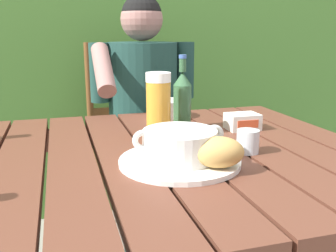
% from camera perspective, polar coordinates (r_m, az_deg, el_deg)
% --- Properties ---
extents(dining_table, '(1.12, 0.99, 0.77)m').
position_cam_1_polar(dining_table, '(1.06, -0.12, -8.82)').
color(dining_table, brown).
rests_on(dining_table, ground_plane).
extents(hedge_backdrop, '(3.67, 0.92, 2.86)m').
position_cam_1_polar(hedge_backdrop, '(2.53, -9.89, 15.67)').
color(hedge_backdrop, '#46762F').
rests_on(hedge_backdrop, ground_plane).
extents(chair_near_diner, '(0.48, 0.44, 1.03)m').
position_cam_1_polar(chair_near_diner, '(2.00, -4.65, -2.94)').
color(chair_near_diner, brown).
rests_on(chair_near_diner, ground_plane).
extents(person_eating, '(0.48, 0.47, 1.24)m').
position_cam_1_polar(person_eating, '(1.75, -3.58, 2.42)').
color(person_eating, '#1D3F38').
rests_on(person_eating, ground_plane).
extents(serving_plate, '(0.30, 0.30, 0.01)m').
position_cam_1_polar(serving_plate, '(0.93, 1.70, -5.29)').
color(serving_plate, white).
rests_on(serving_plate, dining_table).
extents(soup_bowl, '(0.23, 0.18, 0.08)m').
position_cam_1_polar(soup_bowl, '(0.91, 1.72, -2.69)').
color(soup_bowl, white).
rests_on(soup_bowl, serving_plate).
extents(bread_roll, '(0.13, 0.11, 0.07)m').
position_cam_1_polar(bread_roll, '(0.87, 7.65, -3.92)').
color(bread_roll, tan).
rests_on(bread_roll, serving_plate).
extents(beer_glass, '(0.08, 0.08, 0.19)m').
position_cam_1_polar(beer_glass, '(1.15, -1.45, 3.24)').
color(beer_glass, gold).
rests_on(beer_glass, dining_table).
extents(beer_bottle, '(0.06, 0.06, 0.24)m').
position_cam_1_polar(beer_bottle, '(1.23, 2.17, 4.06)').
color(beer_bottle, '#325D38').
rests_on(beer_bottle, dining_table).
extents(water_glass_small, '(0.06, 0.06, 0.06)m').
position_cam_1_polar(water_glass_small, '(1.02, 11.91, -2.26)').
color(water_glass_small, silver).
rests_on(water_glass_small, dining_table).
extents(butter_tub, '(0.10, 0.08, 0.05)m').
position_cam_1_polar(butter_tub, '(1.26, 11.15, 0.67)').
color(butter_tub, white).
rests_on(butter_tub, dining_table).
extents(table_knife, '(0.17, 0.05, 0.01)m').
position_cam_1_polar(table_knife, '(1.06, 7.42, -3.05)').
color(table_knife, silver).
rests_on(table_knife, dining_table).
extents(diner_bowl, '(0.13, 0.13, 0.06)m').
position_cam_1_polar(diner_bowl, '(1.42, -0.52, 2.65)').
color(diner_bowl, white).
rests_on(diner_bowl, dining_table).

